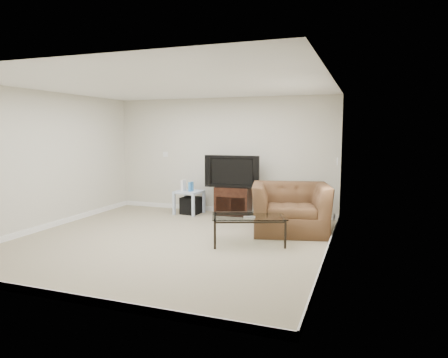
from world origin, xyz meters
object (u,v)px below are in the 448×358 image
(television, at_px, (233,171))
(coffee_table, at_px, (249,230))
(side_table, at_px, (189,202))
(tv_stand, at_px, (234,201))
(recliner, at_px, (291,200))
(subwoofer, at_px, (191,206))

(television, distance_m, coffee_table, 2.31)
(television, relative_size, side_table, 2.09)
(tv_stand, xyz_separation_m, coffee_table, (0.93, -2.03, -0.08))
(coffee_table, bearing_deg, television, 114.93)
(television, bearing_deg, tv_stand, 90.06)
(television, height_order, side_table, television)
(tv_stand, height_order, recliner, recliner)
(tv_stand, distance_m, side_table, 0.97)
(subwoofer, distance_m, recliner, 2.50)
(tv_stand, relative_size, recliner, 0.55)
(television, distance_m, subwoofer, 1.20)
(side_table, height_order, coffee_table, side_table)
(recliner, bearing_deg, coffee_table, -130.24)
(side_table, bearing_deg, recliner, -19.53)
(recliner, bearing_deg, television, 130.33)
(recliner, bearing_deg, tv_stand, 129.56)
(side_table, height_order, recliner, recliner)
(recliner, distance_m, coffee_table, 1.13)
(television, xyz_separation_m, recliner, (1.41, -1.03, -0.37))
(coffee_table, bearing_deg, recliner, 63.23)
(television, bearing_deg, recliner, -38.52)
(side_table, relative_size, subwoofer, 1.42)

